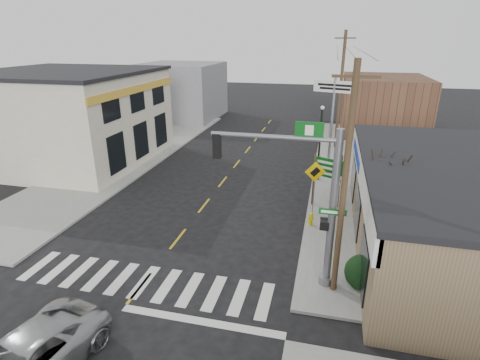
% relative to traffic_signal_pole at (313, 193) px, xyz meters
% --- Properties ---
extents(ground, '(140.00, 140.00, 0.00)m').
position_rel_traffic_signal_pole_xyz_m(ground, '(-6.43, -1.90, -3.98)').
color(ground, black).
rests_on(ground, ground).
extents(sidewalk_right, '(6.00, 38.00, 0.13)m').
position_rel_traffic_signal_pole_xyz_m(sidewalk_right, '(2.57, 11.10, -3.92)').
color(sidewalk_right, gray).
rests_on(sidewalk_right, ground).
extents(sidewalk_left, '(6.00, 38.00, 0.13)m').
position_rel_traffic_signal_pole_xyz_m(sidewalk_left, '(-15.43, 11.10, -3.92)').
color(sidewalk_left, gray).
rests_on(sidewalk_left, ground).
extents(center_line, '(0.12, 56.00, 0.01)m').
position_rel_traffic_signal_pole_xyz_m(center_line, '(-6.43, 6.10, -3.98)').
color(center_line, gold).
rests_on(center_line, ground).
extents(crosswalk, '(11.00, 2.20, 0.01)m').
position_rel_traffic_signal_pole_xyz_m(crosswalk, '(-6.43, -1.50, -3.98)').
color(crosswalk, silver).
rests_on(crosswalk, ground).
extents(left_building, '(12.00, 12.00, 6.80)m').
position_rel_traffic_signal_pole_xyz_m(left_building, '(-19.43, 12.10, -0.58)').
color(left_building, beige).
rests_on(left_building, ground).
extents(bldg_distant_right, '(8.00, 10.00, 5.60)m').
position_rel_traffic_signal_pole_xyz_m(bldg_distant_right, '(5.57, 28.10, -1.18)').
color(bldg_distant_right, brown).
rests_on(bldg_distant_right, ground).
extents(bldg_distant_left, '(9.00, 10.00, 6.40)m').
position_rel_traffic_signal_pole_xyz_m(bldg_distant_left, '(-17.43, 30.10, -0.78)').
color(bldg_distant_left, gray).
rests_on(bldg_distant_left, ground).
extents(traffic_signal_pole, '(5.11, 0.39, 6.48)m').
position_rel_traffic_signal_pole_xyz_m(traffic_signal_pole, '(0.00, 0.00, 0.00)').
color(traffic_signal_pole, gray).
rests_on(traffic_signal_pole, sidewalk_right).
extents(guide_sign, '(1.78, 0.14, 3.11)m').
position_rel_traffic_signal_pole_xyz_m(guide_sign, '(0.50, 7.48, -1.86)').
color(guide_sign, '#4A3722').
rests_on(guide_sign, sidewalk_right).
extents(fire_hydrant, '(0.22, 0.22, 0.70)m').
position_rel_traffic_signal_pole_xyz_m(fire_hydrant, '(-0.13, 4.85, -3.47)').
color(fire_hydrant, '#D3C509').
rests_on(fire_hydrant, sidewalk_right).
extents(ped_crossing_sign, '(1.16, 0.08, 2.98)m').
position_rel_traffic_signal_pole_xyz_m(ped_crossing_sign, '(-0.13, 6.47, -1.84)').
color(ped_crossing_sign, gray).
rests_on(ped_crossing_sign, sidewalk_right).
extents(lamp_post, '(0.66, 0.52, 5.06)m').
position_rel_traffic_signal_pole_xyz_m(lamp_post, '(-0.07, 11.79, -0.91)').
color(lamp_post, black).
rests_on(lamp_post, sidewalk_right).
extents(dance_center_sign, '(3.10, 0.19, 6.58)m').
position_rel_traffic_signal_pole_xyz_m(dance_center_sign, '(0.55, 15.14, 1.12)').
color(dance_center_sign, gray).
rests_on(dance_center_sign, sidewalk_right).
extents(bare_tree, '(2.64, 2.64, 5.27)m').
position_rel_traffic_signal_pole_xyz_m(bare_tree, '(3.17, 3.88, 0.29)').
color(bare_tree, black).
rests_on(bare_tree, sidewalk_right).
extents(shrub_front, '(1.42, 1.42, 1.07)m').
position_rel_traffic_signal_pole_xyz_m(shrub_front, '(2.15, 0.28, -3.32)').
color(shrub_front, '#143C14').
rests_on(shrub_front, sidewalk_right).
extents(shrub_back, '(1.20, 1.20, 0.90)m').
position_rel_traffic_signal_pole_xyz_m(shrub_back, '(2.73, 6.72, -3.41)').
color(shrub_back, black).
rests_on(shrub_back, sidewalk_right).
extents(utility_pole_near, '(1.50, 0.22, 8.62)m').
position_rel_traffic_signal_pole_xyz_m(utility_pole_near, '(1.07, -0.31, 0.56)').
color(utility_pole_near, '#4D3D20').
rests_on(utility_pole_near, sidewalk_right).
extents(utility_pole_far, '(1.69, 0.25, 9.75)m').
position_rel_traffic_signal_pole_xyz_m(utility_pole_far, '(1.07, 20.37, 1.14)').
color(utility_pole_far, '#402C1F').
rests_on(utility_pole_far, sidewalk_right).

